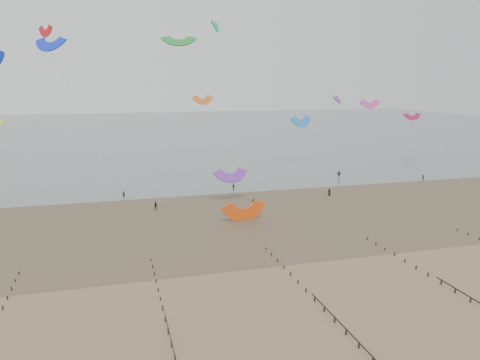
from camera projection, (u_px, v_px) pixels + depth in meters
name	position (u px, v px, depth m)	size (l,w,h in m)	color
ground	(266.00, 284.00, 61.61)	(500.00, 500.00, 0.00)	brown
sea_and_shore	(192.00, 215.00, 92.96)	(500.00, 665.00, 0.03)	#475654
groynes	(370.00, 356.00, 44.61)	(72.16, 50.16, 1.00)	black
kitesurfer_lead	(124.00, 194.00, 106.57)	(0.58, 0.38, 1.59)	black
kitesurfers	(277.00, 190.00, 110.98)	(117.43, 25.25, 1.85)	black
grounded_kite	(244.00, 220.00, 89.74)	(7.52, 3.94, 5.73)	#FF5110
kites_airborne	(137.00, 90.00, 141.12)	(236.00, 114.67, 43.48)	#112BEC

